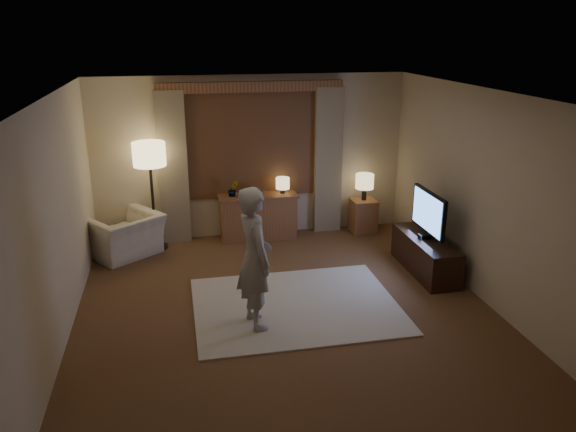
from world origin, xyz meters
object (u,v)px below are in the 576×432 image
object	(u,v)px
tv_stand	(425,255)
person	(255,258)
sideboard	(259,218)
armchair	(125,236)
side_table	(363,216)

from	to	relation	value
tv_stand	person	size ratio (longest dim) A/B	0.85
sideboard	armchair	bearing A→B (deg)	-171.08
armchair	sideboard	bearing A→B (deg)	151.41
side_table	armchair	bearing A→B (deg)	-175.89
tv_stand	person	world-z (taller)	person
sideboard	person	world-z (taller)	person
sideboard	person	size ratio (longest dim) A/B	0.73
side_table	person	xyz separation A→B (m)	(-2.23, -2.75, 0.57)
side_table	sideboard	bearing A→B (deg)	178.38
side_table	person	world-z (taller)	person
sideboard	tv_stand	size ratio (longest dim) A/B	0.86
armchair	person	world-z (taller)	person
side_table	tv_stand	bearing A→B (deg)	-79.40
sideboard	tv_stand	bearing A→B (deg)	-40.51
armchair	person	size ratio (longest dim) A/B	0.60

